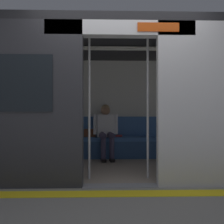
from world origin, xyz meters
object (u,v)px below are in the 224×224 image
Objects in this scene: person_seated at (106,127)px; grab_pole_door at (89,105)px; handbag at (90,133)px; grab_pole_far at (148,106)px; bench_seat at (115,142)px; train_car at (113,84)px; book at (119,136)px.

grab_pole_door is (0.25, 1.64, 0.43)m from person_seated.
handbag is 2.08m from grab_pole_far.
grab_pole_far is at bearing 111.76° from person_seated.
bench_seat is at bearing 172.73° from handbag.
person_seated is at bearing -82.01° from train_car.
train_car is at bearing 116.02° from handbag.
book is at bearing -153.74° from person_seated.
train_car is at bearing 85.44° from bench_seat.
grab_pole_door is at bearing 78.20° from book.
grab_pole_far is at bearing 120.14° from handbag.
grab_pole_far is at bearing 105.04° from bench_seat.
train_car is 1.50m from bench_seat.
grab_pole_door and grab_pole_far have the same top height.
book is (-0.30, -0.15, -0.20)m from person_seated.
person_seated is 1.71m from grab_pole_door.
handbag is 0.12× the size of grab_pole_door.
train_car is at bearing 85.54° from book.
grab_pole_far reaches higher than book.
train_car is 2.48× the size of bench_seat.
person_seated is 0.54× the size of grab_pole_far.
train_car reaches higher than book.
person_seated is (0.20, 0.05, 0.33)m from bench_seat.
person_seated is at bearing 14.66° from bench_seat.
person_seated reaches higher than bench_seat.
grab_pole_door is at bearing 64.02° from train_car.
handbag is 1.85m from grab_pole_door.
person_seated is 0.54× the size of grab_pole_door.
book is at bearing -177.94° from handbag.
grab_pole_door reaches higher than handbag.
train_car reaches higher than handbag.
train_car is 5.33× the size of person_seated.
grab_pole_far is (-0.52, 0.74, -0.43)m from train_car.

